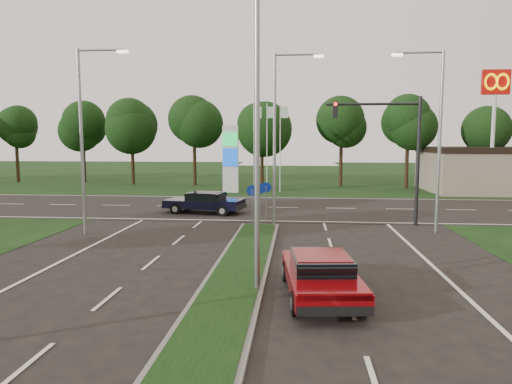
{
  "coord_description": "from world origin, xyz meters",
  "views": [
    {
      "loc": [
        2.0,
        -7.45,
        4.58
      ],
      "look_at": [
        0.04,
        13.96,
        2.2
      ],
      "focal_mm": 32.0,
      "sensor_mm": 36.0,
      "label": 1
    }
  ],
  "objects": [
    {
      "name": "verge_far",
      "position": [
        0.0,
        55.0,
        0.0
      ],
      "size": [
        160.0,
        50.0,
        0.02
      ],
      "primitive_type": "cube",
      "color": "black",
      "rests_on": "ground"
    },
    {
      "name": "cross_road",
      "position": [
        0.0,
        24.0,
        0.0
      ],
      "size": [
        160.0,
        12.0,
        0.02
      ],
      "primitive_type": "cube",
      "color": "black",
      "rests_on": "ground"
    },
    {
      "name": "median_kerb",
      "position": [
        0.0,
        4.0,
        0.06
      ],
      "size": [
        2.0,
        26.0,
        0.12
      ],
      "primitive_type": "cube",
      "color": "slate",
      "rests_on": "ground"
    },
    {
      "name": "streetlight_median_near",
      "position": [
        1.0,
        6.0,
        5.08
      ],
      "size": [
        2.53,
        0.22,
        9.0
      ],
      "color": "gray",
      "rests_on": "ground"
    },
    {
      "name": "streetlight_median_far",
      "position": [
        1.0,
        16.0,
        5.08
      ],
      "size": [
        2.53,
        0.22,
        9.0
      ],
      "color": "gray",
      "rests_on": "ground"
    },
    {
      "name": "streetlight_left_far",
      "position": [
        -8.3,
        14.0,
        5.08
      ],
      "size": [
        2.53,
        0.22,
        9.0
      ],
      "color": "gray",
      "rests_on": "ground"
    },
    {
      "name": "streetlight_right_far",
      "position": [
        8.8,
        16.0,
        5.08
      ],
      "size": [
        2.53,
        0.22,
        9.0
      ],
      "rotation": [
        0.0,
        0.0,
        3.14
      ],
      "color": "gray",
      "rests_on": "ground"
    },
    {
      "name": "traffic_signal",
      "position": [
        7.19,
        18.0,
        4.65
      ],
      "size": [
        5.1,
        0.42,
        7.0
      ],
      "color": "black",
      "rests_on": "ground"
    },
    {
      "name": "median_signs",
      "position": [
        0.0,
        16.4,
        1.71
      ],
      "size": [
        1.16,
        1.76,
        2.38
      ],
      "color": "gray",
      "rests_on": "ground"
    },
    {
      "name": "gas_pylon",
      "position": [
        -3.79,
        33.05,
        3.2
      ],
      "size": [
        5.8,
        1.26,
        8.0
      ],
      "color": "silver",
      "rests_on": "ground"
    },
    {
      "name": "mcdonalds_sign",
      "position": [
        18.0,
        31.97,
        7.99
      ],
      "size": [
        2.2,
        0.47,
        10.4
      ],
      "color": "silver",
      "rests_on": "ground"
    },
    {
      "name": "treeline_far",
      "position": [
        0.1,
        39.93,
        6.83
      ],
      "size": [
        6.0,
        6.0,
        9.9
      ],
      "color": "black",
      "rests_on": "ground"
    },
    {
      "name": "red_sedan",
      "position": [
        2.7,
        5.78,
        0.7
      ],
      "size": [
        2.42,
        4.91,
        1.3
      ],
      "rotation": [
        0.0,
        0.0,
        0.1
      ],
      "color": "maroon",
      "rests_on": "ground"
    },
    {
      "name": "navy_sedan",
      "position": [
        -3.92,
        21.11,
        0.73
      ],
      "size": [
        5.23,
        2.89,
        1.36
      ],
      "rotation": [
        0.0,
        0.0,
        1.39
      ],
      "color": "black",
      "rests_on": "ground"
    }
  ]
}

